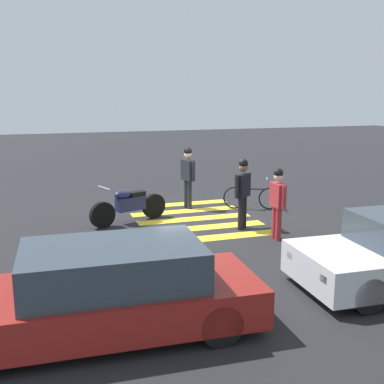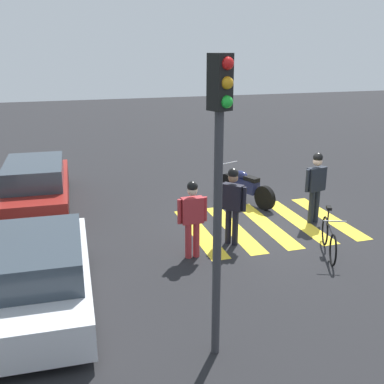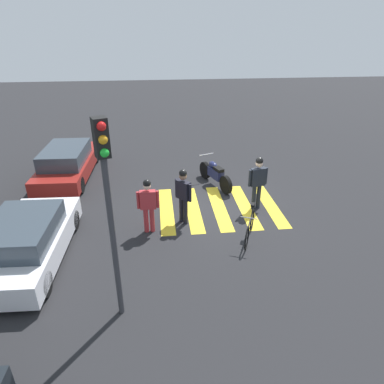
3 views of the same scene
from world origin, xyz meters
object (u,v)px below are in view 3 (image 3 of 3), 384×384
object	(u,v)px
police_motorcycle	(215,174)
leaning_bicycle	(250,227)
officer_on_foot	(183,193)
officer_by_motorcycle	(258,179)
car_maroon_wagon	(68,163)
car_white_van	(27,240)
pedestrian_bystander	(148,203)
traffic_light_pole	(108,194)

from	to	relation	value
police_motorcycle	leaning_bicycle	bearing A→B (deg)	-174.18
officer_on_foot	officer_by_motorcycle	world-z (taller)	officer_by_motorcycle
officer_on_foot	car_maroon_wagon	world-z (taller)	officer_on_foot
police_motorcycle	car_white_van	size ratio (longest dim) A/B	0.51
police_motorcycle	pedestrian_bystander	size ratio (longest dim) A/B	1.27
police_motorcycle	officer_by_motorcycle	bearing A→B (deg)	-151.49
officer_on_foot	leaning_bicycle	bearing A→B (deg)	-121.34
pedestrian_bystander	leaning_bicycle	bearing A→B (deg)	-103.63
officer_by_motorcycle	car_maroon_wagon	xyz separation A→B (m)	(3.41, 6.86, -0.45)
traffic_light_pole	car_maroon_wagon	bearing A→B (deg)	19.10
police_motorcycle	pedestrian_bystander	distance (m)	3.99
officer_by_motorcycle	police_motorcycle	bearing A→B (deg)	28.51
car_white_van	traffic_light_pole	world-z (taller)	traffic_light_pole
leaning_bicycle	traffic_light_pole	xyz separation A→B (m)	(-2.52, 3.50, 2.51)
officer_on_foot	traffic_light_pole	distance (m)	4.40
car_maroon_wagon	traffic_light_pole	xyz separation A→B (m)	(-7.72, -2.67, 2.26)
police_motorcycle	pedestrian_bystander	bearing A→B (deg)	140.46
leaning_bicycle	car_maroon_wagon	world-z (taller)	car_maroon_wagon
pedestrian_bystander	car_maroon_wagon	world-z (taller)	pedestrian_bystander
car_maroon_wagon	traffic_light_pole	bearing A→B (deg)	-160.90
traffic_light_pole	pedestrian_bystander	bearing A→B (deg)	-10.54
leaning_bicycle	pedestrian_bystander	world-z (taller)	pedestrian_bystander
car_white_van	officer_on_foot	bearing A→B (deg)	-70.45
police_motorcycle	officer_by_motorcycle	world-z (taller)	officer_by_motorcycle
officer_on_foot	car_maroon_wagon	size ratio (longest dim) A/B	0.38
officer_on_foot	traffic_light_pole	size ratio (longest dim) A/B	0.42
officer_by_motorcycle	pedestrian_bystander	xyz separation A→B (m)	(-1.08, 3.59, -0.10)
officer_by_motorcycle	traffic_light_pole	world-z (taller)	traffic_light_pole
police_motorcycle	pedestrian_bystander	world-z (taller)	pedestrian_bystander
police_motorcycle	officer_on_foot	bearing A→B (deg)	151.18
police_motorcycle	traffic_light_pole	distance (m)	7.41
police_motorcycle	officer_by_motorcycle	distance (m)	2.33
leaning_bicycle	police_motorcycle	bearing A→B (deg)	5.82
police_motorcycle	car_white_van	distance (m)	7.02
pedestrian_bystander	car_white_van	xyz separation A→B (m)	(-1.08, 3.15, -0.36)
officer_by_motorcycle	traffic_light_pole	bearing A→B (deg)	135.78
officer_by_motorcycle	car_white_van	distance (m)	7.09
leaning_bicycle	officer_on_foot	distance (m)	2.25
car_maroon_wagon	officer_by_motorcycle	bearing A→B (deg)	-116.43
police_motorcycle	car_maroon_wagon	size ratio (longest dim) A/B	0.46
leaning_bicycle	officer_on_foot	world-z (taller)	officer_on_foot
police_motorcycle	car_maroon_wagon	world-z (taller)	car_maroon_wagon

